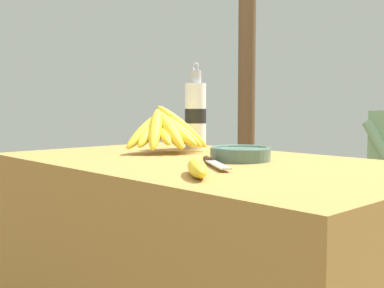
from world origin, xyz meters
TOP-DOWN VIEW (x-y plane):
  - market_counter at (0.00, 0.00)m, footprint 1.32×0.79m
  - banana_bunch_ripe at (-0.26, 0.07)m, footprint 0.23×0.36m
  - serving_bowl at (0.08, 0.07)m, footprint 0.18×0.18m
  - water_bottle at (-0.32, 0.26)m, footprint 0.08×0.08m
  - loose_banana_front at (0.23, -0.26)m, footprint 0.18×0.15m
  - knife at (0.11, -0.08)m, footprint 0.21×0.15m
  - wooden_bench at (-0.24, 1.48)m, footprint 1.32×0.32m
  - banana_bunch_green at (-0.56, 1.49)m, footprint 0.18×0.32m
  - support_post_near at (-1.27, 1.68)m, footprint 0.13×0.13m

SIDE VIEW (x-z plane):
  - wooden_bench at x=-0.24m, z-range 0.14..0.57m
  - market_counter at x=0.00m, z-range 0.00..0.79m
  - banana_bunch_green at x=-0.56m, z-range 0.42..0.58m
  - knife at x=0.11m, z-range 0.79..0.81m
  - loose_banana_front at x=0.23m, z-range 0.79..0.83m
  - serving_bowl at x=0.08m, z-range 0.79..0.83m
  - banana_bunch_ripe at x=-0.26m, z-range 0.78..0.96m
  - water_bottle at x=-0.32m, z-range 0.75..1.09m
  - support_post_near at x=-1.27m, z-range 0.00..2.56m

